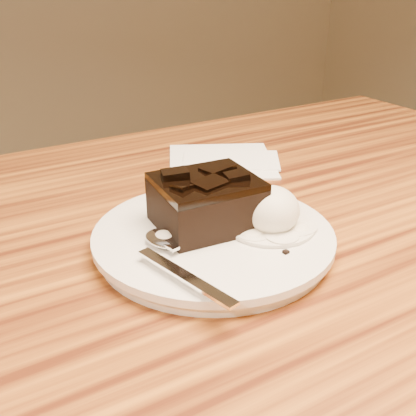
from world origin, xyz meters
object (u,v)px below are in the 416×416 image
ice_cream_scoop (271,210)px  napkin (221,160)px  spoon (164,240)px  brownie (206,205)px  plate (213,240)px

ice_cream_scoop → napkin: bearing=69.3°
ice_cream_scoop → spoon: size_ratio=0.35×
brownie → ice_cream_scoop: bearing=-34.6°
spoon → plate: bearing=-12.5°
spoon → napkin: spoon is taller
plate → brownie: bearing=88.3°
plate → ice_cream_scoop: (0.05, -0.02, 0.03)m
brownie → napkin: (0.14, 0.19, -0.04)m
spoon → napkin: bearing=34.3°
ice_cream_scoop → napkin: (0.09, 0.23, -0.04)m
brownie → ice_cream_scoop: 0.06m
brownie → spoon: bearing=-165.2°
plate → napkin: bearing=56.0°
plate → napkin: size_ratio=1.63×
brownie → napkin: size_ratio=0.66×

